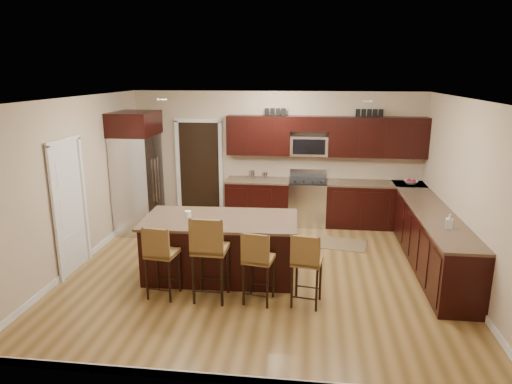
# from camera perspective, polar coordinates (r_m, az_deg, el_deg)

# --- Properties ---
(floor) EXTENTS (6.00, 6.00, 0.00)m
(floor) POSITION_cam_1_polar(r_m,az_deg,el_deg) (7.38, 0.72, -9.82)
(floor) COLOR olive
(floor) RESTS_ON ground
(ceiling) EXTENTS (6.00, 6.00, 0.00)m
(ceiling) POSITION_cam_1_polar(r_m,az_deg,el_deg) (6.72, 0.80, 11.60)
(ceiling) COLOR silver
(ceiling) RESTS_ON wall_back
(wall_back) EXTENTS (6.00, 0.00, 6.00)m
(wall_back) POSITION_cam_1_polar(r_m,az_deg,el_deg) (9.61, 2.54, 4.42)
(wall_back) COLOR #C5AD8E
(wall_back) RESTS_ON floor
(wall_left) EXTENTS (0.00, 5.50, 5.50)m
(wall_left) POSITION_cam_1_polar(r_m,az_deg,el_deg) (7.83, -21.63, 1.01)
(wall_left) COLOR #C5AD8E
(wall_left) RESTS_ON floor
(wall_right) EXTENTS (0.00, 5.50, 5.50)m
(wall_right) POSITION_cam_1_polar(r_m,az_deg,el_deg) (7.26, 25.01, -0.36)
(wall_right) COLOR #C5AD8E
(wall_right) RESTS_ON floor
(base_cabinets) EXTENTS (4.02, 3.96, 0.92)m
(base_cabinets) POSITION_cam_1_polar(r_m,az_deg,el_deg) (8.61, 14.51, -3.37)
(base_cabinets) COLOR black
(base_cabinets) RESTS_ON floor
(upper_cabinets) EXTENTS (4.00, 0.33, 0.80)m
(upper_cabinets) POSITION_cam_1_polar(r_m,az_deg,el_deg) (9.35, 8.93, 7.01)
(upper_cabinets) COLOR black
(upper_cabinets) RESTS_ON wall_back
(range) EXTENTS (0.76, 0.64, 1.11)m
(range) POSITION_cam_1_polar(r_m,az_deg,el_deg) (9.49, 6.43, -1.24)
(range) COLOR silver
(range) RESTS_ON floor
(microwave) EXTENTS (0.76, 0.31, 0.40)m
(microwave) POSITION_cam_1_polar(r_m,az_deg,el_deg) (9.39, 6.65, 5.77)
(microwave) COLOR silver
(microwave) RESTS_ON upper_cabinets
(doorway) EXTENTS (0.85, 0.03, 2.06)m
(doorway) POSITION_cam_1_polar(r_m,az_deg,el_deg) (9.92, -7.05, 2.77)
(doorway) COLOR black
(doorway) RESTS_ON floor
(pantry_door) EXTENTS (0.03, 0.80, 2.04)m
(pantry_door) POSITION_cam_1_polar(r_m,az_deg,el_deg) (7.65, -22.31, -1.92)
(pantry_door) COLOR white
(pantry_door) RESTS_ON floor
(letter_decor) EXTENTS (2.20, 0.03, 0.15)m
(letter_decor) POSITION_cam_1_polar(r_m,az_deg,el_deg) (9.29, 8.14, 9.82)
(letter_decor) COLOR black
(letter_decor) RESTS_ON upper_cabinets
(island) EXTENTS (2.37, 1.31, 0.92)m
(island) POSITION_cam_1_polar(r_m,az_deg,el_deg) (7.12, -4.43, -7.08)
(island) COLOR black
(island) RESTS_ON floor
(stool_left) EXTENTS (0.44, 0.44, 1.06)m
(stool_left) POSITION_cam_1_polar(r_m,az_deg,el_deg) (6.44, -11.89, -7.54)
(stool_left) COLOR olive
(stool_left) RESTS_ON floor
(stool_mid) EXTENTS (0.47, 0.47, 1.22)m
(stool_mid) POSITION_cam_1_polar(r_m,az_deg,el_deg) (6.22, -5.89, -7.11)
(stool_mid) COLOR olive
(stool_mid) RESTS_ON floor
(stool_right) EXTENTS (0.44, 0.44, 1.04)m
(stool_right) POSITION_cam_1_polar(r_m,az_deg,el_deg) (6.17, 0.18, -8.39)
(stool_right) COLOR olive
(stool_right) RESTS_ON floor
(refrigerator) EXTENTS (0.79, 1.01, 2.35)m
(refrigerator) POSITION_cam_1_polar(r_m,az_deg,el_deg) (9.16, -14.61, 2.51)
(refrigerator) COLOR silver
(refrigerator) RESTS_ON floor
(floor_mat) EXTENTS (1.07, 0.80, 0.01)m
(floor_mat) POSITION_cam_1_polar(r_m,az_deg,el_deg) (8.60, 10.41, -6.38)
(floor_mat) COLOR olive
(floor_mat) RESTS_ON floor
(fruit_bowl) EXTENTS (0.32, 0.32, 0.07)m
(fruit_bowl) POSITION_cam_1_polar(r_m,az_deg,el_deg) (9.58, 18.78, 1.19)
(fruit_bowl) COLOR silver
(fruit_bowl) RESTS_ON base_cabinets
(soap_bottle) EXTENTS (0.12, 0.12, 0.21)m
(soap_bottle) POSITION_cam_1_polar(r_m,az_deg,el_deg) (7.02, 23.02, -3.40)
(soap_bottle) COLOR #B2B2B2
(soap_bottle) RESTS_ON base_cabinets
(canister_tall) EXTENTS (0.12, 0.12, 0.19)m
(canister_tall) POSITION_cam_1_polar(r_m,az_deg,el_deg) (9.43, -0.53, 2.16)
(canister_tall) COLOR silver
(canister_tall) RESTS_ON base_cabinets
(canister_short) EXTENTS (0.11, 0.11, 0.16)m
(canister_short) POSITION_cam_1_polar(r_m,az_deg,el_deg) (9.40, 1.12, 2.03)
(canister_short) COLOR silver
(canister_short) RESTS_ON base_cabinets
(island_jar) EXTENTS (0.10, 0.10, 0.10)m
(island_jar) POSITION_cam_1_polar(r_m,az_deg,el_deg) (7.05, -8.51, -2.75)
(island_jar) COLOR white
(island_jar) RESTS_ON island
(stool_extra) EXTENTS (0.44, 0.44, 1.04)m
(stool_extra) POSITION_cam_1_polar(r_m,az_deg,el_deg) (6.13, 6.30, -8.63)
(stool_extra) COLOR olive
(stool_extra) RESTS_ON floor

